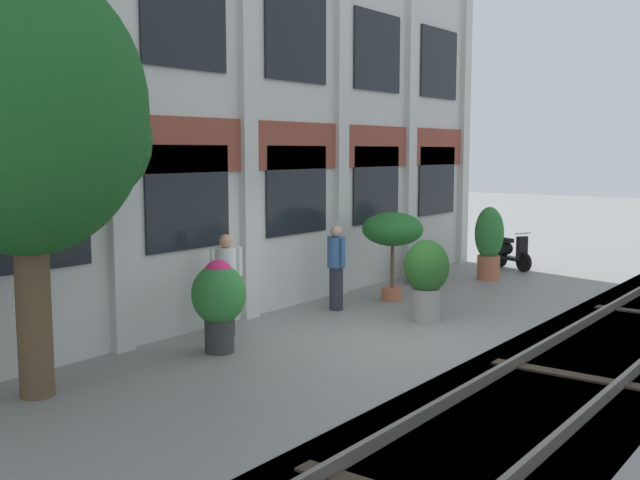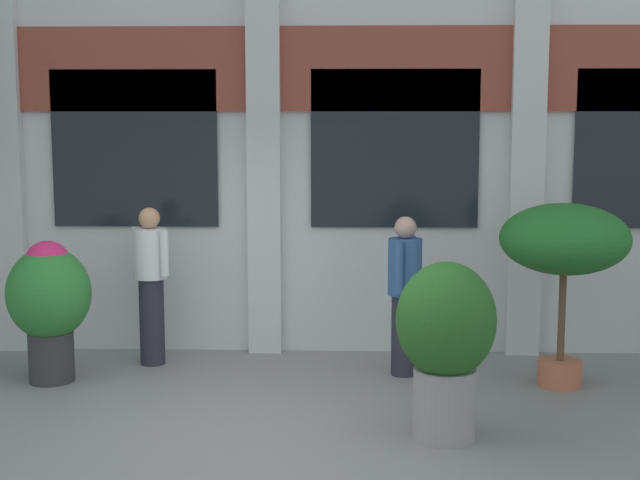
{
  "view_description": "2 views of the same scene",
  "coord_description": "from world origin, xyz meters",
  "views": [
    {
      "loc": [
        -9.84,
        -6.3,
        3.01
      ],
      "look_at": [
        0.35,
        1.37,
        1.48
      ],
      "focal_mm": 42.0,
      "sensor_mm": 36.0,
      "label": 1
    },
    {
      "loc": [
        0.92,
        -6.94,
        2.56
      ],
      "look_at": [
        0.63,
        1.96,
        1.36
      ],
      "focal_mm": 50.0,
      "sensor_mm": 36.0,
      "label": 2
    }
  ],
  "objects": [
    {
      "name": "rail_tracks",
      "position": [
        0.0,
        -3.1,
        -0.13
      ],
      "size": [
        24.96,
        2.8,
        0.43
      ],
      "color": "#5B5449",
      "rests_on": "ground"
    },
    {
      "name": "scooter_near_curb",
      "position": [
        8.16,
        1.18,
        0.44
      ],
      "size": [
        0.77,
        1.27,
        0.98
      ],
      "rotation": [
        0.0,
        0.0,
        4.25
      ],
      "color": "black",
      "rests_on": "ground"
    },
    {
      "name": "broadleaf_tree",
      "position": [
        -4.8,
        1.86,
        3.39
      ],
      "size": [
        3.04,
        2.89,
        5.23
      ],
      "color": "brown",
      "rests_on": "ground"
    },
    {
      "name": "resident_watching_tracks",
      "position": [
        1.48,
        1.84,
        0.86
      ],
      "size": [
        0.34,
        0.5,
        1.61
      ],
      "rotation": [
        0.0,
        0.0,
        -0.34
      ],
      "color": "#282833",
      "rests_on": "ground"
    },
    {
      "name": "potted_plant_wide_bowl",
      "position": [
        5.1,
        1.95,
        0.41
      ],
      "size": [
        0.95,
        0.95,
        0.98
      ],
      "color": "#B76647",
      "rests_on": "ground"
    },
    {
      "name": "potted_plant_fluted_column",
      "position": [
        -2.0,
        1.49,
        0.84
      ],
      "size": [
        0.81,
        0.81,
        1.4
      ],
      "color": "#333333",
      "rests_on": "ground"
    },
    {
      "name": "potted_plant_ribbed_drum",
      "position": [
        1.7,
        0.03,
        0.84
      ],
      "size": [
        0.8,
        0.8,
        1.45
      ],
      "color": "gray",
      "rests_on": "ground"
    },
    {
      "name": "potted_plant_stone_basin",
      "position": [
        6.39,
        0.96,
        0.91
      ],
      "size": [
        0.67,
        0.67,
        1.71
      ],
      "color": "#B76647",
      "rests_on": "ground"
    },
    {
      "name": "apartment_facade",
      "position": [
        0.0,
        2.98,
        4.46
      ],
      "size": [
        17.32,
        0.64,
        8.98
      ],
      "color": "silver",
      "rests_on": "ground"
    },
    {
      "name": "ground_plane",
      "position": [
        0.0,
        0.0,
        0.0
      ],
      "size": [
        80.0,
        80.0,
        0.0
      ],
      "primitive_type": "plane",
      "color": "gray"
    },
    {
      "name": "potted_plant_terracotta_small",
      "position": [
        2.98,
        1.52,
        1.38
      ],
      "size": [
        1.23,
        1.23,
        1.78
      ],
      "color": "#B76647",
      "rests_on": "ground"
    },
    {
      "name": "resident_by_doorway",
      "position": [
        -1.15,
        2.16,
        0.89
      ],
      "size": [
        0.44,
        0.35,
        1.66
      ],
      "rotation": [
        0.0,
        0.0,
        -2.21
      ],
      "color": "#282833",
      "rests_on": "ground"
    }
  ]
}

